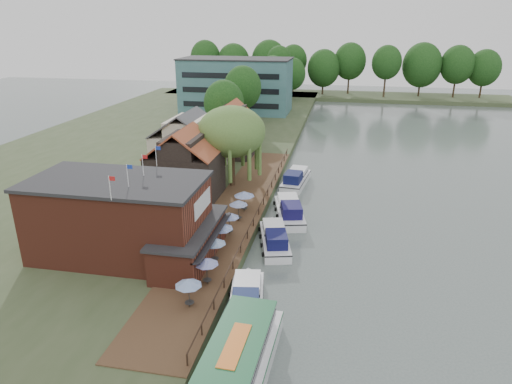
# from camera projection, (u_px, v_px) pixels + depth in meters

# --- Properties ---
(ground) EXTENTS (260.00, 260.00, 0.00)m
(ground) POSITION_uv_depth(u_px,v_px,m) (296.00, 274.00, 40.68)
(ground) COLOR #4C5855
(ground) RESTS_ON ground
(land_bank) EXTENTS (50.00, 140.00, 1.00)m
(land_bank) POSITION_uv_depth(u_px,v_px,m) (144.00, 150.00, 78.02)
(land_bank) COLOR #384728
(land_bank) RESTS_ON ground
(quay_deck) EXTENTS (6.00, 50.00, 0.10)m
(quay_deck) POSITION_uv_depth(u_px,v_px,m) (235.00, 213.00, 50.93)
(quay_deck) COLOR #47301E
(quay_deck) RESTS_ON land_bank
(quay_rail) EXTENTS (0.20, 49.00, 1.00)m
(quay_rail) POSITION_uv_depth(u_px,v_px,m) (260.00, 210.00, 50.75)
(quay_rail) COLOR black
(quay_rail) RESTS_ON land_bank
(pub) EXTENTS (20.00, 11.00, 7.30)m
(pub) POSITION_uv_depth(u_px,v_px,m) (140.00, 219.00, 40.63)
(pub) COLOR maroon
(pub) RESTS_ON land_bank
(hotel_block) EXTENTS (25.40, 12.40, 12.30)m
(hotel_block) POSITION_uv_depth(u_px,v_px,m) (236.00, 85.00, 106.41)
(hotel_block) COLOR #38666B
(hotel_block) RESTS_ON land_bank
(cottage_a) EXTENTS (8.60, 7.60, 8.50)m
(cottage_a) POSITION_uv_depth(u_px,v_px,m) (185.00, 164.00, 54.37)
(cottage_a) COLOR black
(cottage_a) RESTS_ON land_bank
(cottage_b) EXTENTS (9.60, 8.60, 8.50)m
(cottage_b) POSITION_uv_depth(u_px,v_px,m) (189.00, 142.00, 64.10)
(cottage_b) COLOR beige
(cottage_b) RESTS_ON land_bank
(cottage_c) EXTENTS (7.60, 7.60, 8.50)m
(cottage_c) POSITION_uv_depth(u_px,v_px,m) (232.00, 129.00, 71.65)
(cottage_c) COLOR black
(cottage_c) RESTS_ON land_bank
(willow) EXTENTS (8.60, 8.60, 10.43)m
(willow) POSITION_uv_depth(u_px,v_px,m) (232.00, 147.00, 57.83)
(willow) COLOR #476B2D
(willow) RESTS_ON land_bank
(umbrella_0) EXTENTS (2.04, 2.04, 2.38)m
(umbrella_0) POSITION_uv_depth(u_px,v_px,m) (189.00, 293.00, 33.82)
(umbrella_0) COLOR #1C4B9A
(umbrella_0) RESTS_ON quay_deck
(umbrella_1) EXTENTS (1.98, 1.98, 2.38)m
(umbrella_1) POSITION_uv_depth(u_px,v_px,m) (207.00, 271.00, 36.77)
(umbrella_1) COLOR navy
(umbrella_1) RESTS_ON quay_deck
(umbrella_2) EXTENTS (2.07, 2.07, 2.38)m
(umbrella_2) POSITION_uv_depth(u_px,v_px,m) (215.00, 250.00, 40.13)
(umbrella_2) COLOR #1A4B91
(umbrella_2) RESTS_ON quay_deck
(umbrella_3) EXTENTS (2.46, 2.46, 2.38)m
(umbrella_3) POSITION_uv_depth(u_px,v_px,m) (221.00, 235.00, 43.02)
(umbrella_3) COLOR #1B3E99
(umbrella_3) RESTS_ON quay_deck
(umbrella_4) EXTENTS (2.02, 2.02, 2.38)m
(umbrella_4) POSITION_uv_depth(u_px,v_px,m) (229.00, 223.00, 45.43)
(umbrella_4) COLOR navy
(umbrella_4) RESTS_ON quay_deck
(umbrella_5) EXTENTS (2.01, 2.01, 2.38)m
(umbrella_5) POSITION_uv_depth(u_px,v_px,m) (239.00, 210.00, 48.54)
(umbrella_5) COLOR navy
(umbrella_5) RESTS_ON quay_deck
(umbrella_6) EXTENTS (2.33, 2.33, 2.38)m
(umbrella_6) POSITION_uv_depth(u_px,v_px,m) (244.00, 201.00, 51.00)
(umbrella_6) COLOR navy
(umbrella_6) RESTS_ON quay_deck
(cruiser_0) EXTENTS (4.39, 9.53, 2.19)m
(cruiser_0) POSITION_uv_depth(u_px,v_px,m) (246.00, 297.00, 35.46)
(cruiser_0) COLOR white
(cruiser_0) RESTS_ON ground
(cruiser_1) EXTENTS (5.05, 9.54, 2.17)m
(cruiser_1) POSITION_uv_depth(u_px,v_px,m) (275.00, 236.00, 45.47)
(cruiser_1) COLOR white
(cruiser_1) RESTS_ON ground
(cruiser_2) EXTENTS (5.32, 10.19, 2.35)m
(cruiser_2) POSITION_uv_depth(u_px,v_px,m) (289.00, 208.00, 52.03)
(cruiser_2) COLOR white
(cruiser_2) RESTS_ON ground
(cruiser_3) EXTENTS (4.03, 9.76, 2.28)m
(cruiser_3) POSITION_uv_depth(u_px,v_px,m) (296.00, 177.00, 62.51)
(cruiser_3) COLOR white
(cruiser_3) RESTS_ON ground
(tour_boat) EXTENTS (4.48, 14.23, 3.08)m
(tour_boat) POSITION_uv_depth(u_px,v_px,m) (232.00, 373.00, 27.18)
(tour_boat) COLOR silver
(tour_boat) RESTS_ON ground
(swan) EXTENTS (0.44, 0.44, 0.44)m
(swan) POSITION_uv_depth(u_px,v_px,m) (224.00, 360.00, 30.13)
(swan) COLOR white
(swan) RESTS_ON ground
(bank_tree_0) EXTENTS (6.97, 6.97, 10.85)m
(bank_tree_0) POSITION_uv_depth(u_px,v_px,m) (224.00, 111.00, 79.39)
(bank_tree_0) COLOR #143811
(bank_tree_0) RESTS_ON land_bank
(bank_tree_1) EXTENTS (7.21, 7.21, 12.35)m
(bank_tree_1) POSITION_uv_depth(u_px,v_px,m) (243.00, 98.00, 88.18)
(bank_tree_1) COLOR #143811
(bank_tree_1) RESTS_ON land_bank
(bank_tree_2) EXTENTS (6.64, 6.64, 10.50)m
(bank_tree_2) POSITION_uv_depth(u_px,v_px,m) (242.00, 97.00, 95.25)
(bank_tree_2) COLOR #143811
(bank_tree_2) RESTS_ON land_bank
(bank_tree_3) EXTENTS (6.21, 6.21, 12.45)m
(bank_tree_3) POSITION_uv_depth(u_px,v_px,m) (273.00, 81.00, 112.22)
(bank_tree_3) COLOR #143811
(bank_tree_3) RESTS_ON land_bank
(bank_tree_4) EXTENTS (7.39, 7.39, 11.33)m
(bank_tree_4) POSITION_uv_depth(u_px,v_px,m) (291.00, 79.00, 120.96)
(bank_tree_4) COLOR #143811
(bank_tree_4) RESTS_ON land_bank
(bank_tree_5) EXTENTS (6.98, 6.98, 13.93)m
(bank_tree_5) POSITION_uv_depth(u_px,v_px,m) (279.00, 71.00, 127.34)
(bank_tree_5) COLOR #143811
(bank_tree_5) RESTS_ON land_bank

